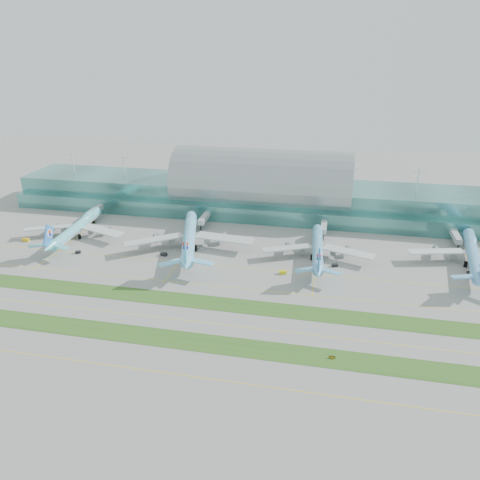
% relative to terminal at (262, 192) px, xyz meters
% --- Properties ---
extents(ground, '(700.00, 700.00, 0.00)m').
position_rel_terminal_xyz_m(ground, '(-0.01, -128.79, -14.23)').
color(ground, gray).
rests_on(ground, ground).
extents(terminal, '(340.00, 69.10, 36.00)m').
position_rel_terminal_xyz_m(terminal, '(0.00, 0.00, 0.00)').
color(terminal, '#3D7A75').
rests_on(terminal, ground).
extents(grass_strip_near, '(420.00, 12.00, 0.08)m').
position_rel_terminal_xyz_m(grass_strip_near, '(-0.01, -156.79, -14.19)').
color(grass_strip_near, '#2D591E').
rests_on(grass_strip_near, ground).
extents(grass_strip_far, '(420.00, 12.00, 0.08)m').
position_rel_terminal_xyz_m(grass_strip_far, '(-0.01, -126.79, -14.19)').
color(grass_strip_far, '#2D591E').
rests_on(grass_strip_far, ground).
extents(taxiline_a, '(420.00, 0.35, 0.01)m').
position_rel_terminal_xyz_m(taxiline_a, '(-0.01, -176.79, -14.22)').
color(taxiline_a, yellow).
rests_on(taxiline_a, ground).
extents(taxiline_b, '(420.00, 0.35, 0.01)m').
position_rel_terminal_xyz_m(taxiline_b, '(-0.01, -142.79, -14.22)').
color(taxiline_b, yellow).
rests_on(taxiline_b, ground).
extents(taxiline_c, '(420.00, 0.35, 0.01)m').
position_rel_terminal_xyz_m(taxiline_c, '(-0.01, -110.79, -14.22)').
color(taxiline_c, yellow).
rests_on(taxiline_c, ground).
extents(taxiline_d, '(420.00, 0.35, 0.01)m').
position_rel_terminal_xyz_m(taxiline_d, '(-0.01, -88.79, -14.22)').
color(taxiline_d, yellow).
rests_on(taxiline_d, ground).
extents(airliner_a, '(62.65, 71.24, 19.60)m').
position_rel_terminal_xyz_m(airliner_a, '(-101.60, -66.60, -8.18)').
color(airliner_a, '#63CDDB').
rests_on(airliner_a, ground).
extents(airliner_b, '(71.38, 82.49, 23.06)m').
position_rel_terminal_xyz_m(airliner_b, '(-30.28, -69.24, -7.11)').
color(airliner_b, '#70CBF7').
rests_on(airliner_b, ground).
extents(airliner_c, '(60.98, 69.29, 19.07)m').
position_rel_terminal_xyz_m(airliner_c, '(41.86, -67.96, -8.35)').
color(airliner_c, '#63B0DA').
rests_on(airliner_c, ground).
extents(airliner_d, '(65.49, 75.01, 20.68)m').
position_rel_terminal_xyz_m(airliner_d, '(122.17, -60.75, -7.85)').
color(airliner_d, '#69B0E7').
rests_on(airliner_d, ground).
extents(gse_a, '(3.92, 1.89, 1.69)m').
position_rel_terminal_xyz_m(gse_a, '(-128.02, -79.96, -13.38)').
color(gse_a, '#F2B30E').
rests_on(gse_a, ground).
extents(gse_b, '(3.14, 2.32, 1.38)m').
position_rel_terminal_xyz_m(gse_b, '(-88.87, -89.55, -13.53)').
color(gse_b, black).
rests_on(gse_b, ground).
extents(gse_c, '(3.65, 2.48, 1.74)m').
position_rel_terminal_xyz_m(gse_c, '(-40.91, -83.05, -13.36)').
color(gse_c, black).
rests_on(gse_c, ground).
extents(gse_d, '(3.21, 2.31, 1.53)m').
position_rel_terminal_xyz_m(gse_d, '(-31.44, -71.07, -13.46)').
color(gse_d, black).
rests_on(gse_d, ground).
extents(gse_e, '(3.96, 2.85, 1.71)m').
position_rel_terminal_xyz_m(gse_e, '(25.81, -91.54, -13.37)').
color(gse_e, yellow).
rests_on(gse_e, ground).
extents(gse_f, '(3.42, 2.37, 1.52)m').
position_rel_terminal_xyz_m(gse_f, '(51.62, -77.86, -13.47)').
color(gse_f, black).
rests_on(gse_f, ground).
extents(gse_g, '(3.10, 1.80, 1.60)m').
position_rel_terminal_xyz_m(gse_g, '(116.54, -77.82, -13.43)').
color(gse_g, black).
rests_on(gse_g, ground).
extents(gse_h, '(4.16, 2.48, 1.37)m').
position_rel_terminal_xyz_m(gse_h, '(119.63, -72.33, -13.54)').
color(gse_h, black).
rests_on(gse_h, ground).
extents(taxiway_sign_east, '(2.33, 0.46, 0.98)m').
position_rel_terminal_xyz_m(taxiway_sign_east, '(51.92, -156.51, -13.74)').
color(taxiway_sign_east, black).
rests_on(taxiway_sign_east, ground).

